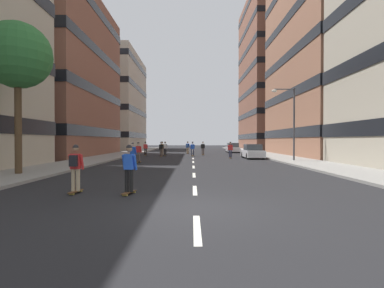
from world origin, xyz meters
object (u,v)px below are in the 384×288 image
skater_5 (161,147)px  skater_10 (128,167)px  streetlamp_right (289,116)px  skater_9 (74,166)px  skater_4 (160,148)px  skater_8 (229,149)px  street_tree_near (16,56)px  skater_0 (192,148)px  skater_2 (164,148)px  skater_11 (132,153)px  skater_6 (187,147)px  parked_car_mid (251,152)px  skater_1 (144,148)px  parked_car_near (232,148)px  skater_3 (202,148)px  skater_7 (137,151)px

skater_5 → skater_10: 28.50m
streetlamp_right → skater_9: 20.97m
skater_4 → skater_8: 8.61m
street_tree_near → skater_0: bearing=64.4°
skater_2 → skater_11: size_ratio=1.00×
streetlamp_right → skater_6: streetlamp_right is taller
parked_car_mid → skater_10: 22.64m
parked_car_mid → skater_2: (-9.78, 5.72, 0.29)m
skater_4 → skater_5: bearing=93.9°
street_tree_near → streetlamp_right: size_ratio=1.25×
skater_1 → skater_11: (1.48, -15.52, 0.00)m
skater_2 → skater_5: bearing=106.9°
skater_1 → skater_9: 26.94m
parked_car_near → skater_8: bearing=-98.7°
parked_car_mid → skater_9: (-10.65, -20.73, 0.32)m
skater_1 → skater_11: bearing=-84.6°
skater_3 → skater_8: size_ratio=1.00×
skater_4 → skater_5: same height
skater_6 → skater_9: bearing=-96.4°
streetlamp_right → skater_4: 15.57m
skater_9 → skater_10: (1.98, -0.18, -0.03)m
skater_3 → skater_0: bearing=-114.4°
parked_car_mid → skater_0: skater_0 is taller
skater_5 → skater_8: 10.76m
skater_4 → skater_11: size_ratio=1.00×
parked_car_near → skater_0: bearing=-119.8°
skater_8 → skater_10: same height
parked_car_near → skater_11: 27.05m
skater_9 → parked_car_near: bearing=73.6°
skater_10 → skater_8: bearing=73.4°
skater_0 → skater_8: bearing=-44.3°
skater_3 → skater_7: size_ratio=1.00×
skater_4 → skater_6: 7.93m
skater_5 → skater_6: bearing=49.3°
skater_1 → skater_4: size_ratio=1.00×
skater_6 → skater_11: 21.08m
streetlamp_right → skater_5: bearing=136.3°
skater_7 → skater_8: size_ratio=1.00×
skater_1 → skater_6: bearing=44.7°
parked_car_near → skater_3: size_ratio=2.47×
streetlamp_right → skater_10: (-11.09, -16.26, -3.15)m
skater_4 → skater_10: (1.43, -24.95, 0.00)m
skater_7 → skater_3: bearing=65.3°
skater_9 → skater_6: bearing=83.6°
skater_1 → skater_5: same height
skater_7 → skater_11: size_ratio=1.00×
street_tree_near → streetlamp_right: (18.24, 10.78, -2.33)m
street_tree_near → skater_10: bearing=-37.5°
skater_1 → skater_11: same height
parked_car_mid → skater_2: bearing=149.7°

